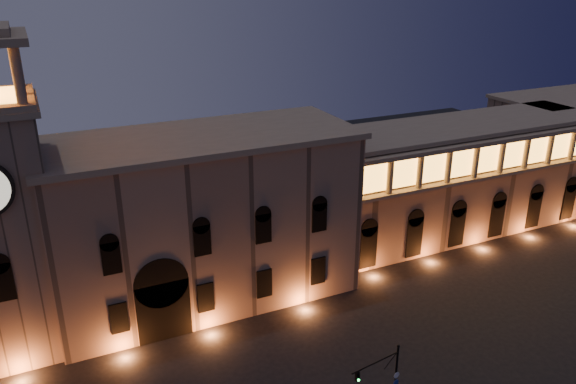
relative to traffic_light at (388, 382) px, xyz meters
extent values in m
cube|color=#826855|center=(-7.05, 22.96, 5.13)|extent=(30.00, 12.00, 17.00)
cube|color=gray|center=(-7.05, 22.96, 13.93)|extent=(30.80, 12.80, 0.60)
cube|color=black|center=(-13.05, 17.56, -0.37)|extent=(5.00, 1.40, 6.00)
cylinder|color=black|center=(-13.05, 17.56, 2.63)|extent=(5.00, 1.40, 5.00)
cube|color=orange|center=(-13.05, 17.36, -0.57)|extent=(4.20, 0.20, 5.00)
cylinder|color=gray|center=(-21.75, 18.16, 21.73)|extent=(0.76, 0.76, 4.20)
cylinder|color=gray|center=(-21.75, 25.76, 21.73)|extent=(0.76, 0.76, 4.20)
cylinder|color=gray|center=(-21.75, 21.96, 21.73)|extent=(0.76, 0.76, 4.20)
cube|color=#7D6250|center=(26.95, 24.96, 3.63)|extent=(40.00, 10.00, 14.00)
cube|color=gray|center=(26.95, 24.96, 10.88)|extent=(40.60, 10.60, 0.50)
cube|color=gray|center=(26.95, 19.46, 5.93)|extent=(40.00, 1.20, 0.40)
cube|color=gray|center=(26.95, 19.46, 10.23)|extent=(40.00, 1.40, 0.50)
cube|color=orange|center=(26.95, 20.01, 8.13)|extent=(38.00, 0.15, 3.60)
cylinder|color=gray|center=(8.95, 19.46, 8.13)|extent=(0.70, 0.70, 4.00)
cylinder|color=gray|center=(12.95, 19.46, 8.13)|extent=(0.70, 0.70, 4.00)
cylinder|color=gray|center=(16.95, 19.46, 8.13)|extent=(0.70, 0.70, 4.00)
cylinder|color=gray|center=(20.95, 19.46, 8.13)|extent=(0.70, 0.70, 4.00)
cylinder|color=gray|center=(24.95, 19.46, 8.13)|extent=(0.70, 0.70, 4.00)
cylinder|color=gray|center=(28.95, 19.46, 8.13)|extent=(0.70, 0.70, 4.00)
cylinder|color=gray|center=(32.95, 19.46, 8.13)|extent=(0.70, 0.70, 4.00)
cylinder|color=gray|center=(36.95, 19.46, 8.13)|extent=(0.70, 0.70, 4.00)
cylinder|color=gray|center=(40.95, 19.46, 8.13)|extent=(0.70, 0.70, 4.00)
cube|color=#7D6250|center=(52.95, 30.96, 3.63)|extent=(20.00, 12.00, 14.00)
cylinder|color=black|center=(0.78, 0.13, -0.27)|extent=(0.18, 0.18, 6.20)
sphere|color=black|center=(0.78, 0.13, 2.92)|extent=(0.25, 0.25, 0.25)
cylinder|color=black|center=(-1.41, -0.21, 2.39)|extent=(4.40, 0.77, 0.11)
cube|color=black|center=(-3.08, -0.46, 1.95)|extent=(0.30, 0.29, 0.75)
cylinder|color=#0CE53F|center=(-3.06, -0.60, 1.70)|extent=(0.17, 0.09, 0.16)
cylinder|color=silver|center=(0.75, 0.00, 0.35)|extent=(0.53, 0.12, 0.53)
cylinder|color=navy|center=(0.75, 0.00, -0.36)|extent=(0.53, 0.12, 0.53)
camera|label=1|loc=(-21.21, -27.68, 28.93)|focal=35.00mm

